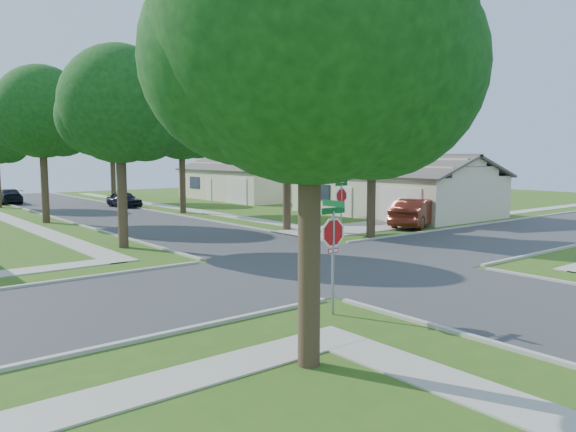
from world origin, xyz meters
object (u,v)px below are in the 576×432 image
Objects in this scene: tree_w_near at (121,110)px; car_curb_west at (9,196)px; stop_sign_ne at (341,198)px; car_driveway at (416,213)px; tree_sw_corner at (312,40)px; tree_w_mid at (43,116)px; stop_sign_sw at (333,237)px; tree_e_near at (287,127)px; tree_e_mid at (182,125)px; car_curb_east at (124,199)px; tree_ne_corner at (373,126)px; house_ne_near at (394,193)px; house_ne_far at (249,183)px; tree_e_far at (112,134)px.

tree_w_near reaches higher than car_curb_west.
stop_sign_ne is 0.60× the size of car_driveway.
tree_sw_corner is 2.18× the size of car_curb_west.
tree_w_near is 12.01m from tree_w_mid.
tree_w_mid is at bearing 89.87° from stop_sign_sw.
tree_w_mid is at bearing 24.81° from car_driveway.
car_driveway is at bearing -27.45° from tree_e_near.
tree_w_near is (-9.34, 4.31, 4.08)m from stop_sign_ne.
tree_e_mid is 2.47× the size of car_curb_east.
tree_sw_corner is 2.56× the size of car_curb_east.
tree_sw_corner is (-12.14, -11.69, 4.23)m from stop_sign_ne.
tree_ne_corner is 0.64× the size of house_ne_near.
tree_w_mid is 1.92× the size of car_driveway.
house_ne_far is (20.69, 33.70, -0.51)m from stop_sign_sw.
tree_e_near is 23.30m from house_ne_far.
stop_sign_ne is 5.62m from tree_e_near.
tree_sw_corner is 37.01m from car_curb_east.
tree_e_far is 29.74m from car_driveway.
stop_sign_ne is 0.34× the size of tree_ne_corner.
tree_w_near is at bearing 80.10° from tree_sw_corner.
tree_e_far is 1.01× the size of tree_ne_corner.
car_curb_east is at bearing 94.67° from tree_e_near.
tree_e_far is 0.97× the size of tree_w_near.
tree_w_mid is 1.00× the size of tree_sw_corner.
car_curb_east is at bearing 41.77° from tree_w_mid.
tree_e_far reaches higher than car_driveway.
tree_ne_corner is at bearing -23.56° from tree_w_near.
car_driveway is at bearing -76.14° from car_curb_east.
tree_e_near is at bearing 41.22° from car_driveway.
tree_e_near is 9.41m from tree_w_near.
house_ne_far reaches higher than car_curb_east.
tree_ne_corner is at bearing -86.91° from tree_e_far.
tree_w_mid reaches higher than house_ne_near.
tree_w_mid is at bearing 84.30° from tree_sw_corner.
car_curb_west is (-19.19, 8.53, -0.88)m from house_ne_far.
tree_sw_corner is (-2.74, -2.29, 4.23)m from stop_sign_sw.
car_curb_west is (-7.95, 3.52, -5.34)m from tree_e_far.
house_ne_near is (23.43, 17.99, -4.75)m from tree_sw_corner.
house_ne_far is at bearing 159.39° from car_curb_west.
car_curb_east is (7.90, 32.71, -1.39)m from stop_sign_sw.
tree_e_far is at bearing 73.44° from tree_sw_corner.
car_driveway is at bearing 32.20° from stop_sign_sw.
tree_e_near is at bearing 108.53° from tree_ne_corner.
tree_e_far reaches higher than car_curb_east.
stop_sign_ne is at bearing 75.38° from car_driveway.
house_ne_near is at bearing -59.44° from car_curb_east.
car_curb_east is at bearing -104.53° from tree_e_far.
tree_w_near is at bearing -118.81° from car_curb_east.
tree_ne_corner reaches higher than tree_e_near.
tree_e_far reaches higher than house_ne_far.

